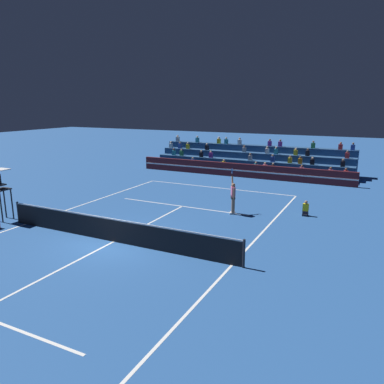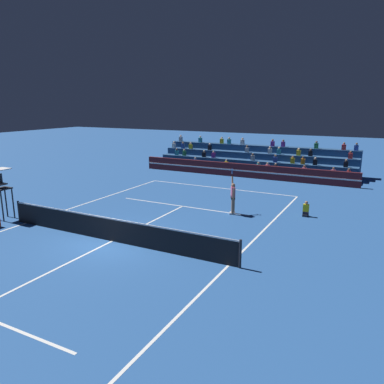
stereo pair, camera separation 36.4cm
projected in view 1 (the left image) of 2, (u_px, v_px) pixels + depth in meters
The scene contains 9 objects.
ground_plane at pixel (114, 242), 16.39m from camera, with size 120.00×120.00×0.00m, color #285699.
court_lines at pixel (114, 242), 16.38m from camera, with size 11.10×23.90×0.01m.
tennis_net at pixel (113, 230), 16.26m from camera, with size 12.00×0.10×1.10m.
sponsor_banner_wall at pixel (239, 170), 30.61m from camera, with size 18.00×0.26×1.10m.
bleacher_stand at pixel (251, 161), 33.30m from camera, with size 17.31×3.80×2.83m.
umpire_chair at pixel (0, 188), 19.04m from camera, with size 0.76×0.84×2.67m.
ball_kid_courtside at pixel (306, 210), 20.08m from camera, with size 0.30×0.36×0.84m.
tennis_player at pixel (233, 196), 20.32m from camera, with size 0.56×0.92×2.47m.
tennis_ball at pixel (110, 229), 17.91m from camera, with size 0.07×0.07×0.07m, color #C6DB33.
Camera 1 is at (9.93, -12.30, 5.93)m, focal length 35.00 mm.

